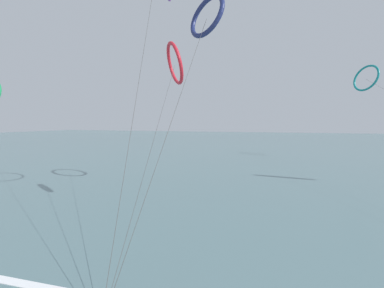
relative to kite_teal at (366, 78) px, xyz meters
The scene contains 4 objects.
sea_water 56.70m from the kite_teal, 119.08° to the left, with size 400.00×200.00×0.08m, color slate.
kite_teal is the anchor object (origin of this frame).
kite_crimson 44.61m from the kite_teal, 132.26° to the right, with size 6.95×22.65×17.71m.
kite_navy 47.90m from the kite_teal, 119.86° to the right, with size 3.71×13.04×18.17m.
Camera 1 is at (7.23, 0.76, 8.27)m, focal length 22.51 mm.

